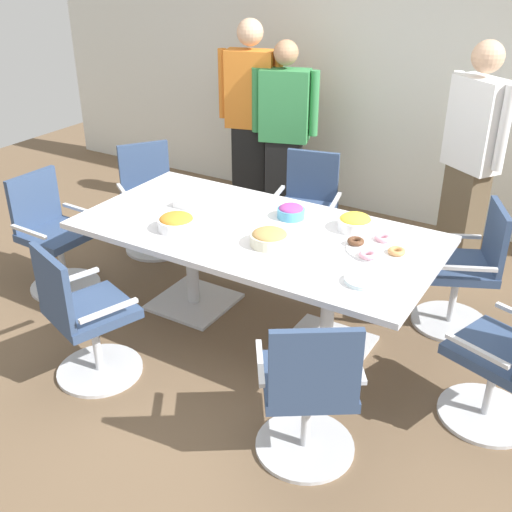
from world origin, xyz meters
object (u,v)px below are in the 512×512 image
at_px(office_chair_2, 465,274).
at_px(person_standing_0, 250,117).
at_px(office_chair_0, 309,395).
at_px(snack_bowl_candy_mix, 291,211).
at_px(person_standing_1, 284,132).
at_px(office_chair_5, 54,239).
at_px(snack_bowl_chips_orange, 176,222).
at_px(office_chair_1, 506,364).
at_px(snack_bowl_chips_yellow, 355,222).
at_px(office_chair_6, 85,321).
at_px(plate_stack, 362,281).
at_px(office_chair_3, 307,215).
at_px(office_chair_4, 152,204).
at_px(person_standing_2, 471,157).
at_px(conference_table, 256,246).
at_px(snack_bowl_cookies, 270,237).
at_px(donut_platter, 376,248).
at_px(napkin_pile, 187,202).

xyz_separation_m(office_chair_2, person_standing_0, (-2.32, 0.95, 0.56)).
distance_m(office_chair_2, person_standing_0, 2.57).
height_order(office_chair_0, snack_bowl_candy_mix, office_chair_0).
distance_m(person_standing_1, snack_bowl_candy_mix, 1.64).
height_order(office_chair_0, office_chair_5, same).
bearing_deg(snack_bowl_chips_orange, office_chair_1, 3.16).
bearing_deg(office_chair_5, person_standing_0, 167.50).
distance_m(snack_bowl_candy_mix, snack_bowl_chips_yellow, 0.46).
bearing_deg(office_chair_5, snack_bowl_chips_orange, 94.96).
xyz_separation_m(office_chair_6, plate_stack, (1.47, 0.73, 0.36)).
xyz_separation_m(snack_bowl_chips_yellow, plate_stack, (0.32, -0.64, -0.04)).
height_order(office_chair_0, office_chair_3, same).
relative_size(office_chair_2, snack_bowl_chips_yellow, 3.91).
xyz_separation_m(office_chair_4, office_chair_5, (-0.20, -0.93, 0.00)).
relative_size(office_chair_6, person_standing_0, 0.49).
bearing_deg(office_chair_4, snack_bowl_chips_yellow, 117.15).
bearing_deg(office_chair_1, office_chair_5, 112.01).
distance_m(office_chair_6, person_standing_2, 3.12).
relative_size(conference_table, office_chair_0, 2.64).
distance_m(office_chair_2, office_chair_5, 3.05).
bearing_deg(person_standing_1, office_chair_1, 125.07).
distance_m(office_chair_4, plate_stack, 2.50).
height_order(office_chair_6, snack_bowl_chips_yellow, office_chair_6).
height_order(office_chair_5, office_chair_6, same).
bearing_deg(snack_bowl_cookies, snack_bowl_candy_mix, 100.87).
xyz_separation_m(office_chair_5, donut_platter, (2.41, 0.45, 0.36)).
bearing_deg(plate_stack, snack_bowl_candy_mix, 142.53).
height_order(conference_table, office_chair_1, office_chair_1).
bearing_deg(office_chair_4, plate_stack, 103.41).
distance_m(office_chair_5, snack_bowl_candy_mix, 1.88).
bearing_deg(office_chair_2, office_chair_4, 68.15).
xyz_separation_m(office_chair_2, snack_bowl_chips_yellow, (-0.67, -0.42, 0.40)).
xyz_separation_m(office_chair_2, napkin_pile, (-1.86, -0.67, 0.38)).
distance_m(conference_table, snack_bowl_candy_mix, 0.35).
distance_m(conference_table, napkin_pile, 0.65).
distance_m(office_chair_1, office_chair_4, 3.20).
bearing_deg(person_standing_0, office_chair_5, 59.43).
bearing_deg(snack_bowl_cookies, office_chair_4, 154.89).
relative_size(office_chair_0, person_standing_1, 0.54).
xyz_separation_m(office_chair_1, person_standing_0, (-2.77, 1.85, 0.56)).
relative_size(office_chair_6, snack_bowl_chips_orange, 3.61).
distance_m(person_standing_2, napkin_pile, 2.22).
xyz_separation_m(office_chair_1, plate_stack, (-0.81, -0.15, 0.36)).
bearing_deg(snack_bowl_candy_mix, person_standing_0, 130.25).
height_order(office_chair_2, plate_stack, office_chair_2).
relative_size(office_chair_3, donut_platter, 2.42).
xyz_separation_m(office_chair_0, office_chair_4, (-2.31, 1.55, 0.00)).
bearing_deg(office_chair_3, snack_bowl_cookies, 93.28).
relative_size(office_chair_2, plate_stack, 4.52).
bearing_deg(person_standing_2, office_chair_1, 145.18).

